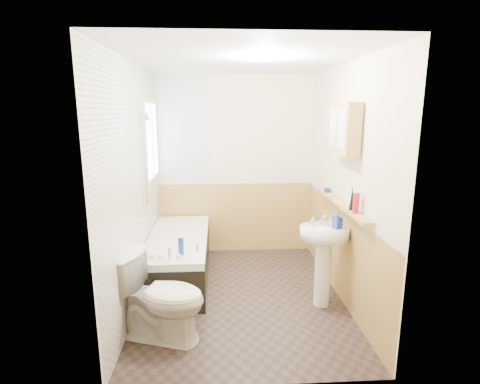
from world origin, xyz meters
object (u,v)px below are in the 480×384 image
object	(u,v)px
bathtub	(179,256)
toilet	(161,297)
pine_shelf	(341,204)
sink	(324,250)
medicine_cabinet	(344,129)

from	to	relation	value
bathtub	toilet	size ratio (longest dim) A/B	2.10
pine_shelf	bathtub	bearing A→B (deg)	160.92
sink	medicine_cabinet	bearing A→B (deg)	17.82
sink	medicine_cabinet	size ratio (longest dim) A/B	1.72
bathtub	pine_shelf	bearing A→B (deg)	-19.08
toilet	pine_shelf	bearing A→B (deg)	-52.81
pine_shelf	medicine_cabinet	size ratio (longest dim) A/B	2.56
pine_shelf	toilet	bearing A→B (deg)	-161.08
bathtub	medicine_cabinet	bearing A→B (deg)	-20.35
pine_shelf	medicine_cabinet	bearing A→B (deg)	-129.28
toilet	medicine_cabinet	bearing A→B (deg)	-53.52
toilet	medicine_cabinet	world-z (taller)	medicine_cabinet
bathtub	sink	world-z (taller)	sink
bathtub	medicine_cabinet	xyz separation A→B (m)	(1.74, -0.65, 1.56)
bathtub	toilet	xyz separation A→B (m)	(-0.03, -1.23, 0.12)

